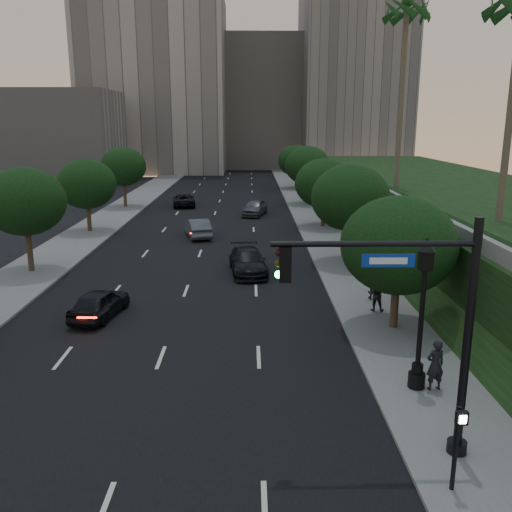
{
  "coord_description": "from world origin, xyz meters",
  "views": [
    {
      "loc": [
        3.65,
        -15.51,
        9.38
      ],
      "look_at": [
        3.92,
        7.77,
        3.6
      ],
      "focal_mm": 38.0,
      "sensor_mm": 36.0,
      "label": 1
    }
  ],
  "objects_px": {
    "traffic_signal_mast": "(428,338)",
    "sedan_mid_left": "(198,228)",
    "pedestrian_a": "(435,365)",
    "street_lamp": "(421,322)",
    "sedan_far_right": "(255,207)",
    "sedan_near_right": "(248,261)",
    "pedestrian_c": "(374,284)",
    "sedan_far_left": "(184,200)",
    "sedan_near_left": "(99,303)",
    "pedestrian_b": "(376,294)"
  },
  "relations": [
    {
      "from": "pedestrian_a",
      "to": "sedan_mid_left",
      "type": "bearing_deg",
      "value": -80.26
    },
    {
      "from": "sedan_far_right",
      "to": "pedestrian_a",
      "type": "height_order",
      "value": "pedestrian_a"
    },
    {
      "from": "sedan_near_left",
      "to": "sedan_near_right",
      "type": "xyz_separation_m",
      "value": [
        7.28,
        7.92,
        0.04
      ]
    },
    {
      "from": "traffic_signal_mast",
      "to": "sedan_mid_left",
      "type": "xyz_separation_m",
      "value": [
        -9.16,
        30.74,
        -2.89
      ]
    },
    {
      "from": "sedan_far_left",
      "to": "pedestrian_c",
      "type": "height_order",
      "value": "pedestrian_c"
    },
    {
      "from": "street_lamp",
      "to": "sedan_mid_left",
      "type": "height_order",
      "value": "street_lamp"
    },
    {
      "from": "sedan_near_right",
      "to": "pedestrian_b",
      "type": "distance_m",
      "value": 9.92
    },
    {
      "from": "pedestrian_a",
      "to": "sedan_far_left",
      "type": "bearing_deg",
      "value": -84.5
    },
    {
      "from": "street_lamp",
      "to": "pedestrian_a",
      "type": "relative_size",
      "value": 3.02
    },
    {
      "from": "pedestrian_c",
      "to": "sedan_mid_left",
      "type": "bearing_deg",
      "value": -63.81
    },
    {
      "from": "pedestrian_a",
      "to": "sedan_near_right",
      "type": "bearing_deg",
      "value": -79.38
    },
    {
      "from": "sedan_far_left",
      "to": "pedestrian_a",
      "type": "distance_m",
      "value": 46.21
    },
    {
      "from": "sedan_far_right",
      "to": "pedestrian_c",
      "type": "height_order",
      "value": "pedestrian_c"
    },
    {
      "from": "traffic_signal_mast",
      "to": "pedestrian_c",
      "type": "distance_m",
      "value": 14.22
    },
    {
      "from": "traffic_signal_mast",
      "to": "pedestrian_c",
      "type": "xyz_separation_m",
      "value": [
        1.76,
        13.86,
        -2.68
      ]
    },
    {
      "from": "traffic_signal_mast",
      "to": "sedan_far_right",
      "type": "distance_m",
      "value": 41.84
    },
    {
      "from": "sedan_far_right",
      "to": "pedestrian_c",
      "type": "relative_size",
      "value": 2.86
    },
    {
      "from": "traffic_signal_mast",
      "to": "sedan_near_right",
      "type": "xyz_separation_m",
      "value": [
        -4.96,
        19.58,
        -2.91
      ]
    },
    {
      "from": "pedestrian_a",
      "to": "pedestrian_b",
      "type": "bearing_deg",
      "value": -100.79
    },
    {
      "from": "sedan_mid_left",
      "to": "pedestrian_c",
      "type": "bearing_deg",
      "value": 108.63
    },
    {
      "from": "sedan_near_left",
      "to": "sedan_far_left",
      "type": "bearing_deg",
      "value": -79.53
    },
    {
      "from": "pedestrian_a",
      "to": "pedestrian_b",
      "type": "xyz_separation_m",
      "value": [
        -0.2,
        8.27,
        -0.06
      ]
    },
    {
      "from": "pedestrian_a",
      "to": "pedestrian_c",
      "type": "height_order",
      "value": "pedestrian_a"
    },
    {
      "from": "street_lamp",
      "to": "pedestrian_c",
      "type": "height_order",
      "value": "street_lamp"
    },
    {
      "from": "street_lamp",
      "to": "sedan_far_right",
      "type": "relative_size",
      "value": 1.16
    },
    {
      "from": "sedan_near_left",
      "to": "sedan_mid_left",
      "type": "distance_m",
      "value": 19.33
    },
    {
      "from": "sedan_far_left",
      "to": "pedestrian_a",
      "type": "height_order",
      "value": "pedestrian_a"
    },
    {
      "from": "sedan_near_left",
      "to": "sedan_far_right",
      "type": "distance_m",
      "value": 30.9
    },
    {
      "from": "sedan_far_right",
      "to": "street_lamp",
      "type": "bearing_deg",
      "value": -68.09
    },
    {
      "from": "sedan_near_left",
      "to": "sedan_mid_left",
      "type": "height_order",
      "value": "sedan_mid_left"
    },
    {
      "from": "sedan_near_right",
      "to": "pedestrian_a",
      "type": "bearing_deg",
      "value": -73.66
    },
    {
      "from": "sedan_mid_left",
      "to": "pedestrian_b",
      "type": "relative_size",
      "value": 2.74
    },
    {
      "from": "sedan_far_right",
      "to": "pedestrian_a",
      "type": "xyz_separation_m",
      "value": [
        5.97,
        -37.76,
        0.26
      ]
    },
    {
      "from": "street_lamp",
      "to": "sedan_near_left",
      "type": "distance_m",
      "value": 15.54
    },
    {
      "from": "sedan_mid_left",
      "to": "sedan_far_left",
      "type": "height_order",
      "value": "sedan_mid_left"
    },
    {
      "from": "street_lamp",
      "to": "sedan_near_right",
      "type": "bearing_deg",
      "value": 111.2
    },
    {
      "from": "street_lamp",
      "to": "sedan_far_left",
      "type": "distance_m",
      "value": 45.92
    },
    {
      "from": "sedan_near_left",
      "to": "street_lamp",
      "type": "bearing_deg",
      "value": 160.27
    },
    {
      "from": "traffic_signal_mast",
      "to": "sedan_far_right",
      "type": "relative_size",
      "value": 1.45
    },
    {
      "from": "pedestrian_b",
      "to": "pedestrian_c",
      "type": "bearing_deg",
      "value": -85.24
    },
    {
      "from": "sedan_near_left",
      "to": "pedestrian_c",
      "type": "height_order",
      "value": "pedestrian_c"
    },
    {
      "from": "sedan_far_right",
      "to": "pedestrian_b",
      "type": "xyz_separation_m",
      "value": [
        5.77,
        -29.48,
        0.19
      ]
    },
    {
      "from": "sedan_far_left",
      "to": "pedestrian_c",
      "type": "distance_m",
      "value": 36.75
    },
    {
      "from": "traffic_signal_mast",
      "to": "street_lamp",
      "type": "relative_size",
      "value": 1.25
    },
    {
      "from": "sedan_near_left",
      "to": "pedestrian_b",
      "type": "bearing_deg",
      "value": -168.09
    },
    {
      "from": "sedan_far_right",
      "to": "pedestrian_c",
      "type": "xyz_separation_m",
      "value": [
        6.06,
        -27.66,
        0.17
      ]
    },
    {
      "from": "sedan_mid_left",
      "to": "pedestrian_a",
      "type": "distance_m",
      "value": 29.07
    },
    {
      "from": "sedan_near_right",
      "to": "pedestrian_c",
      "type": "bearing_deg",
      "value": -46.8
    },
    {
      "from": "street_lamp",
      "to": "pedestrian_b",
      "type": "relative_size",
      "value": 3.24
    },
    {
      "from": "traffic_signal_mast",
      "to": "sedan_near_right",
      "type": "height_order",
      "value": "traffic_signal_mast"
    }
  ]
}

